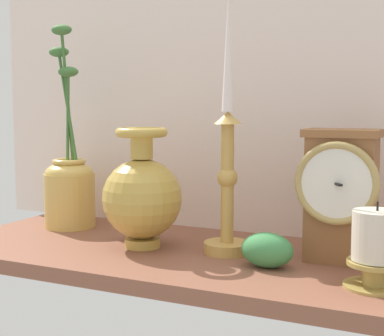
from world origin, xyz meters
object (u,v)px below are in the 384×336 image
object	(u,v)px
brass_vase_jar	(69,185)
candlestick_tall_left	(226,165)
pillar_candle_front	(376,248)
brass_vase_bulbous	(142,195)
mantel_clock	(341,193)

from	to	relation	value
brass_vase_jar	candlestick_tall_left	bearing A→B (deg)	-8.79
candlestick_tall_left	pillar_candle_front	world-z (taller)	candlestick_tall_left
brass_vase_bulbous	pillar_candle_front	size ratio (longest dim) A/B	1.77
mantel_clock	brass_vase_jar	distance (cm)	54.19
mantel_clock	brass_vase_bulbous	bearing A→B (deg)	-171.02
mantel_clock	brass_vase_bulbous	distance (cm)	32.90
mantel_clock	brass_vase_bulbous	size ratio (longest dim) A/B	1.00
mantel_clock	candlestick_tall_left	xyz separation A→B (cm)	(-18.01, -2.52, 3.82)
candlestick_tall_left	pillar_candle_front	distance (cm)	27.85
mantel_clock	brass_vase_jar	size ratio (longest dim) A/B	0.52
mantel_clock	pillar_candle_front	bearing A→B (deg)	-58.13
mantel_clock	pillar_candle_front	xyz separation A→B (cm)	(6.84, -11.01, -5.43)
mantel_clock	brass_vase_jar	bearing A→B (deg)	176.76
brass_vase_jar	brass_vase_bulbous	bearing A→B (deg)	-20.75
brass_vase_bulbous	pillar_candle_front	xyz separation A→B (cm)	(39.29, -5.88, -3.66)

